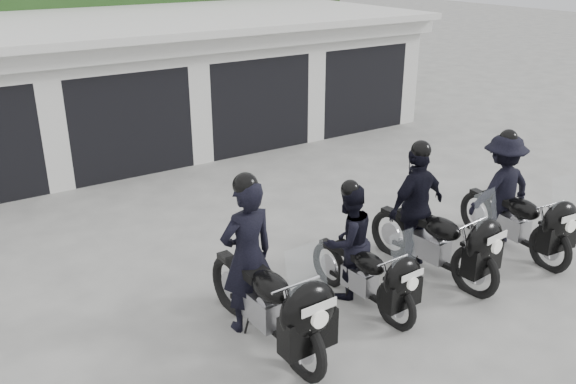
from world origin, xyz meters
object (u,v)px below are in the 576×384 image
police_bike_a (262,278)px  police_bike_c (426,217)px  police_bike_b (357,251)px  police_bike_d (509,197)px

police_bike_a → police_bike_c: size_ratio=1.06×
police_bike_a → police_bike_b: (1.52, 0.09, -0.11)m
police_bike_a → police_bike_d: 4.61m
police_bike_b → police_bike_c: 1.41m
police_bike_a → police_bike_c: 2.93m
police_bike_a → police_bike_b: bearing=1.6°
police_bike_b → police_bike_a: bearing=-179.5°
police_bike_b → police_bike_c: (1.40, 0.12, 0.12)m
police_bike_a → police_bike_b: 1.53m
police_bike_d → police_bike_a: bearing=-174.4°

